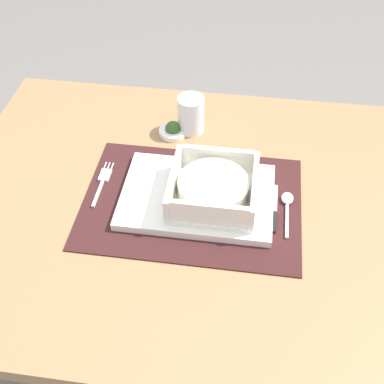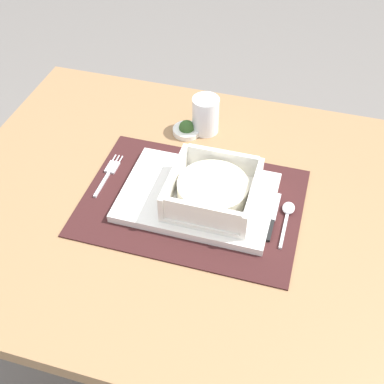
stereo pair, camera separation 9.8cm
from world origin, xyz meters
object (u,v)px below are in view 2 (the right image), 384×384
at_px(dining_table, 184,233).
at_px(condiment_saucer, 187,129).
at_px(spoon, 288,213).
at_px(butter_knife, 272,219).
at_px(porridge_bowl, 213,190).
at_px(drinking_glass, 206,117).
at_px(fork, 109,172).

relative_size(dining_table, condiment_saucer, 15.00).
bearing_deg(spoon, condiment_saucer, 141.78).
bearing_deg(dining_table, butter_knife, -1.82).
bearing_deg(spoon, porridge_bowl, -176.14).
height_order(porridge_bowl, butter_knife, porridge_bowl).
height_order(dining_table, butter_knife, butter_knife).
xyz_separation_m(drinking_glass, condiment_saucer, (-0.04, -0.02, -0.03)).
bearing_deg(porridge_bowl, butter_knife, -4.35).
bearing_deg(fork, dining_table, -9.36).
relative_size(fork, spoon, 1.11).
distance_m(porridge_bowl, fork, 0.23).
xyz_separation_m(porridge_bowl, drinking_glass, (-0.08, 0.23, -0.01)).
distance_m(dining_table, butter_knife, 0.20).
bearing_deg(condiment_saucer, porridge_bowl, -60.95).
xyz_separation_m(porridge_bowl, fork, (-0.23, 0.03, -0.04)).
distance_m(porridge_bowl, condiment_saucer, 0.24).
height_order(fork, butter_knife, butter_knife).
xyz_separation_m(porridge_bowl, spoon, (0.14, 0.01, -0.03)).
bearing_deg(dining_table, drinking_glass, 94.31).
bearing_deg(porridge_bowl, condiment_saucer, 119.05).
xyz_separation_m(spoon, butter_knife, (-0.03, -0.02, -0.00)).
relative_size(spoon, drinking_glass, 1.37).
relative_size(spoon, condiment_saucer, 1.84).
distance_m(spoon, condiment_saucer, 0.32).
height_order(spoon, drinking_glass, drinking_glass).
height_order(porridge_bowl, condiment_saucer, porridge_bowl).
bearing_deg(porridge_bowl, fork, 172.88).
relative_size(porridge_bowl, spoon, 1.40).
distance_m(dining_table, spoon, 0.23).
height_order(porridge_bowl, drinking_glass, drinking_glass).
bearing_deg(butter_knife, condiment_saucer, 138.97).
height_order(spoon, condiment_saucer, condiment_saucer).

